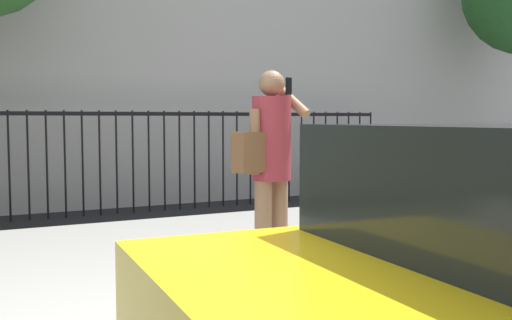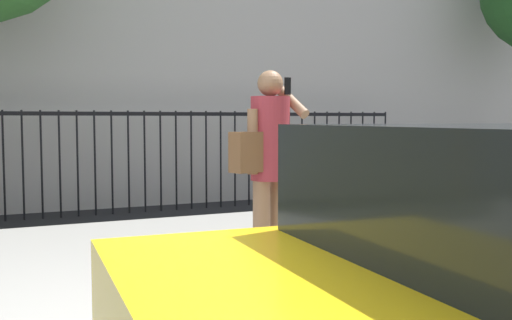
{
  "view_description": "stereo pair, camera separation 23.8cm",
  "coord_description": "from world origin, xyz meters",
  "views": [
    {
      "loc": [
        -0.98,
        -3.11,
        1.48
      ],
      "look_at": [
        1.43,
        1.67,
        1.1
      ],
      "focal_mm": 41.2,
      "sensor_mm": 36.0,
      "label": 1
    },
    {
      "loc": [
        -0.77,
        -3.22,
        1.48
      ],
      "look_at": [
        1.43,
        1.67,
        1.1
      ],
      "focal_mm": 41.2,
      "sensor_mm": 36.0,
      "label": 2
    }
  ],
  "objects": [
    {
      "name": "sidewalk",
      "position": [
        0.0,
        2.2,
        0.07
      ],
      "size": [
        28.0,
        4.4,
        0.15
      ],
      "primitive_type": "cube",
      "color": "gray",
      "rests_on": "ground"
    },
    {
      "name": "iron_fence",
      "position": [
        0.0,
        5.9,
        1.02
      ],
      "size": [
        12.03,
        0.04,
        1.6
      ],
      "color": "black",
      "rests_on": "ground"
    },
    {
      "name": "street_bench",
      "position": [
        4.39,
        3.21,
        0.65
      ],
      "size": [
        1.6,
        0.45,
        0.95
      ],
      "color": "brown",
      "rests_on": "sidewalk"
    },
    {
      "name": "pedestrian_on_phone",
      "position": [
        1.4,
        1.36,
        1.16
      ],
      "size": [
        0.71,
        0.52,
        1.74
      ],
      "color": "#936B4C",
      "rests_on": "sidewalk"
    }
  ]
}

